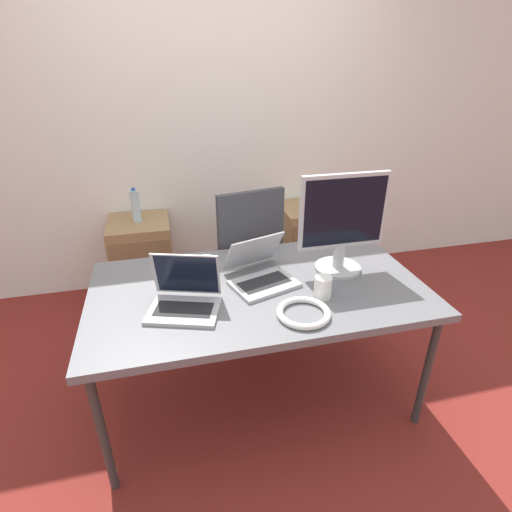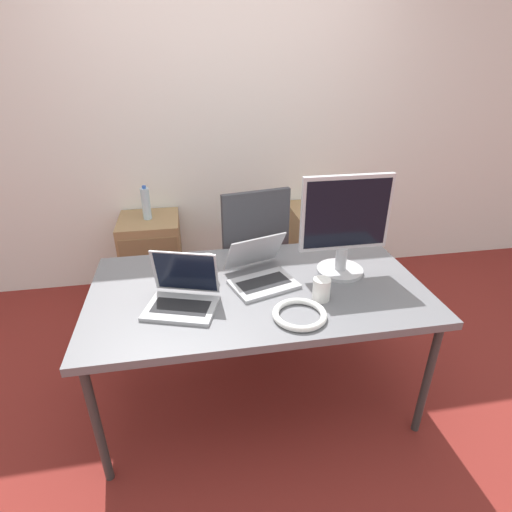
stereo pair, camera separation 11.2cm
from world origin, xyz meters
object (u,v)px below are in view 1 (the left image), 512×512
(office_chair, at_px, (241,274))
(monitor, at_px, (342,224))
(cabinet_right, at_px, (306,243))
(water_bottle, at_px, (136,206))
(laptop_left, at_px, (185,298))
(cabinet_left, at_px, (143,260))
(laptop_right, at_px, (260,272))
(coffee_cup_white, at_px, (323,287))
(cable_coil, at_px, (304,313))
(coffee_cup_brown, at_px, (206,269))

(office_chair, height_order, monitor, monitor)
(cabinet_right, relative_size, water_bottle, 2.56)
(cabinet_right, height_order, laptop_left, laptop_left)
(water_bottle, bearing_deg, cabinet_right, -0.09)
(cabinet_left, bearing_deg, laptop_left, -79.33)
(laptop_left, bearing_deg, cabinet_left, 100.67)
(laptop_right, bearing_deg, cabinet_right, 58.88)
(cabinet_right, bearing_deg, office_chair, -144.09)
(cabinet_right, xyz_separation_m, coffee_cup_white, (-0.46, -1.41, 0.45))
(cabinet_left, relative_size, coffee_cup_white, 5.99)
(coffee_cup_white, distance_m, cable_coil, 0.19)
(laptop_left, relative_size, coffee_cup_brown, 3.07)
(coffee_cup_white, relative_size, cable_coil, 0.45)
(laptop_right, height_order, monitor, monitor)
(coffee_cup_white, distance_m, coffee_cup_brown, 0.61)
(office_chair, distance_m, coffee_cup_white, 1.02)
(water_bottle, xyz_separation_m, coffee_cup_brown, (0.38, -1.10, 0.00))
(water_bottle, bearing_deg, office_chair, -35.66)
(cabinet_right, bearing_deg, laptop_right, -121.12)
(cabinet_left, relative_size, cable_coil, 2.69)
(water_bottle, relative_size, cable_coil, 1.05)
(coffee_cup_white, height_order, coffee_cup_brown, coffee_cup_brown)
(laptop_right, relative_size, coffee_cup_white, 3.80)
(coffee_cup_white, bearing_deg, water_bottle, 122.80)
(water_bottle, distance_m, coffee_cup_brown, 1.17)
(water_bottle, height_order, laptop_left, laptop_left)
(cabinet_right, distance_m, coffee_cup_white, 1.55)
(cable_coil, bearing_deg, water_bottle, 116.58)
(cabinet_right, relative_size, monitor, 1.24)
(laptop_left, bearing_deg, cabinet_right, 50.28)
(monitor, bearing_deg, cabinet_left, 133.27)
(cable_coil, bearing_deg, cabinet_left, 116.61)
(coffee_cup_brown, bearing_deg, cabinet_left, 109.22)
(laptop_left, bearing_deg, office_chair, 62.86)
(cabinet_left, xyz_separation_m, cabinet_right, (1.37, 0.00, 0.00))
(office_chair, distance_m, coffee_cup_brown, 0.79)
(cabinet_right, xyz_separation_m, coffee_cup_brown, (-0.98, -1.10, 0.46))
(cabinet_left, distance_m, laptop_right, 1.42)
(cabinet_right, relative_size, laptop_right, 1.57)
(laptop_left, xyz_separation_m, laptop_right, (0.40, 0.16, -0.00))
(water_bottle, xyz_separation_m, laptop_left, (0.25, -1.34, -0.01))
(laptop_right, bearing_deg, office_chair, 87.32)
(coffee_cup_white, bearing_deg, cable_coil, -138.58)
(laptop_right, relative_size, coffee_cup_brown, 3.45)
(cabinet_left, height_order, laptop_left, laptop_left)
(laptop_left, bearing_deg, water_bottle, 100.65)
(laptop_left, bearing_deg, coffee_cup_white, -5.92)
(cable_coil, bearing_deg, office_chair, 94.40)
(cabinet_left, bearing_deg, water_bottle, 90.00)
(monitor, bearing_deg, cable_coil, -131.99)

